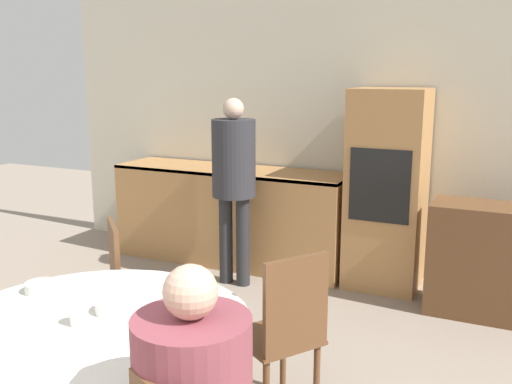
{
  "coord_description": "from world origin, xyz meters",
  "views": [
    {
      "loc": [
        1.4,
        -0.22,
        1.85
      ],
      "look_at": [
        -0.07,
        2.91,
        1.11
      ],
      "focal_mm": 40.0,
      "sensor_mm": 36.0,
      "label": 1
    }
  ],
  "objects_px": {
    "chair_far_left": "(101,292)",
    "bowl_near": "(41,287)",
    "sideboard": "(492,261)",
    "oven_unit": "(387,190)",
    "bowl_centre": "(115,307)",
    "dining_table": "(97,364)",
    "chair_far_right": "(286,330)",
    "person_standing": "(234,172)",
    "cup": "(79,316)"
  },
  "relations": [
    {
      "from": "oven_unit",
      "to": "dining_table",
      "type": "relative_size",
      "value": 1.23
    },
    {
      "from": "chair_far_right",
      "to": "cup",
      "type": "relative_size",
      "value": 11.81
    },
    {
      "from": "chair_far_right",
      "to": "bowl_centre",
      "type": "height_order",
      "value": "chair_far_right"
    },
    {
      "from": "chair_far_left",
      "to": "bowl_near",
      "type": "bearing_deg",
      "value": -33.38
    },
    {
      "from": "sideboard",
      "to": "bowl_centre",
      "type": "relative_size",
      "value": 5.21
    },
    {
      "from": "chair_far_right",
      "to": "chair_far_left",
      "type": "bearing_deg",
      "value": -56.51
    },
    {
      "from": "chair_far_left",
      "to": "sideboard",
      "type": "bearing_deg",
      "value": 87.69
    },
    {
      "from": "dining_table",
      "to": "oven_unit",
      "type": "bearing_deg",
      "value": 78.22
    },
    {
      "from": "chair_far_left",
      "to": "dining_table",
      "type": "bearing_deg",
      "value": -5.6
    },
    {
      "from": "sideboard",
      "to": "cup",
      "type": "xyz_separation_m",
      "value": [
        -1.56,
        -2.72,
        0.37
      ]
    },
    {
      "from": "sideboard",
      "to": "cup",
      "type": "bearing_deg",
      "value": -119.83
    },
    {
      "from": "chair_far_left",
      "to": "bowl_near",
      "type": "xyz_separation_m",
      "value": [
        0.11,
        -0.57,
        0.25
      ]
    },
    {
      "from": "chair_far_left",
      "to": "chair_far_right",
      "type": "bearing_deg",
      "value": 45.3
    },
    {
      "from": "dining_table",
      "to": "chair_far_left",
      "type": "height_order",
      "value": "chair_far_left"
    },
    {
      "from": "sideboard",
      "to": "chair_far_left",
      "type": "relative_size",
      "value": 0.97
    },
    {
      "from": "oven_unit",
      "to": "bowl_centre",
      "type": "bearing_deg",
      "value": -102.39
    },
    {
      "from": "oven_unit",
      "to": "sideboard",
      "type": "distance_m",
      "value": 1.02
    },
    {
      "from": "oven_unit",
      "to": "bowl_centre",
      "type": "relative_size",
      "value": 9.63
    },
    {
      "from": "chair_far_left",
      "to": "bowl_centre",
      "type": "distance_m",
      "value": 0.89
    },
    {
      "from": "cup",
      "to": "bowl_centre",
      "type": "height_order",
      "value": "cup"
    },
    {
      "from": "cup",
      "to": "bowl_near",
      "type": "distance_m",
      "value": 0.49
    },
    {
      "from": "chair_far_left",
      "to": "cup",
      "type": "bearing_deg",
      "value": -9.4
    },
    {
      "from": "sideboard",
      "to": "bowl_near",
      "type": "xyz_separation_m",
      "value": [
        -2.0,
        -2.5,
        0.35
      ]
    },
    {
      "from": "dining_table",
      "to": "bowl_centre",
      "type": "xyz_separation_m",
      "value": [
        -0.0,
        0.14,
        0.22
      ]
    },
    {
      "from": "sideboard",
      "to": "bowl_centre",
      "type": "xyz_separation_m",
      "value": [
        -1.51,
        -2.54,
        0.35
      ]
    },
    {
      "from": "bowl_centre",
      "to": "cup",
      "type": "bearing_deg",
      "value": -105.51
    },
    {
      "from": "dining_table",
      "to": "cup",
      "type": "height_order",
      "value": "cup"
    },
    {
      "from": "oven_unit",
      "to": "chair_far_left",
      "type": "bearing_deg",
      "value": -118.78
    },
    {
      "from": "sideboard",
      "to": "bowl_centre",
      "type": "bearing_deg",
      "value": -120.72
    },
    {
      "from": "oven_unit",
      "to": "bowl_near",
      "type": "bearing_deg",
      "value": -111.66
    },
    {
      "from": "sideboard",
      "to": "bowl_near",
      "type": "bearing_deg",
      "value": -128.6
    },
    {
      "from": "chair_far_right",
      "to": "person_standing",
      "type": "distance_m",
      "value": 2.12
    },
    {
      "from": "dining_table",
      "to": "chair_far_right",
      "type": "relative_size",
      "value": 1.46
    },
    {
      "from": "cup",
      "to": "oven_unit",
      "type": "bearing_deg",
      "value": 77.42
    },
    {
      "from": "oven_unit",
      "to": "person_standing",
      "type": "distance_m",
      "value": 1.32
    },
    {
      "from": "oven_unit",
      "to": "sideboard",
      "type": "height_order",
      "value": "oven_unit"
    },
    {
      "from": "bowl_near",
      "to": "oven_unit",
      "type": "bearing_deg",
      "value": 68.34
    },
    {
      "from": "chair_far_left",
      "to": "chair_far_right",
      "type": "xyz_separation_m",
      "value": [
        1.21,
        0.0,
        0.0
      ]
    },
    {
      "from": "dining_table",
      "to": "person_standing",
      "type": "relative_size",
      "value": 0.85
    },
    {
      "from": "dining_table",
      "to": "person_standing",
      "type": "height_order",
      "value": "person_standing"
    },
    {
      "from": "sideboard",
      "to": "chair_far_right",
      "type": "xyz_separation_m",
      "value": [
        -0.9,
        -1.93,
        0.1
      ]
    },
    {
      "from": "oven_unit",
      "to": "bowl_near",
      "type": "relative_size",
      "value": 11.0
    },
    {
      "from": "chair_far_left",
      "to": "oven_unit",
      "type": "bearing_deg",
      "value": 106.41
    },
    {
      "from": "person_standing",
      "to": "cup",
      "type": "xyz_separation_m",
      "value": [
        0.52,
        -2.48,
        -0.2
      ]
    },
    {
      "from": "chair_far_left",
      "to": "bowl_centre",
      "type": "bearing_deg",
      "value": 0.37
    },
    {
      "from": "sideboard",
      "to": "cup",
      "type": "relative_size",
      "value": 11.45
    },
    {
      "from": "sideboard",
      "to": "bowl_near",
      "type": "height_order",
      "value": "sideboard"
    },
    {
      "from": "dining_table",
      "to": "bowl_near",
      "type": "xyz_separation_m",
      "value": [
        -0.49,
        0.18,
        0.22
      ]
    },
    {
      "from": "chair_far_right",
      "to": "oven_unit",
      "type": "bearing_deg",
      "value": -147.09
    },
    {
      "from": "dining_table",
      "to": "bowl_near",
      "type": "distance_m",
      "value": 0.57
    }
  ]
}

